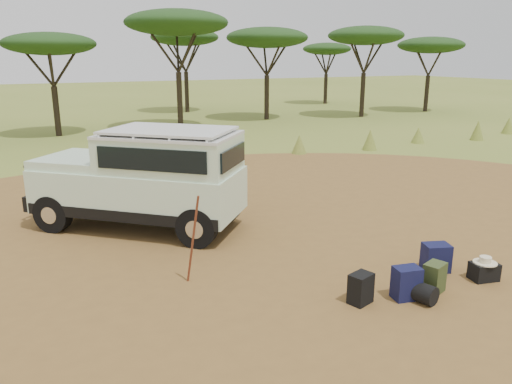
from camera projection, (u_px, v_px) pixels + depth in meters
name	position (u px, v px, depth m)	size (l,w,h in m)	color
ground	(277.00, 264.00, 9.21)	(140.00, 140.00, 0.00)	olive
dirt_clearing	(277.00, 264.00, 9.21)	(23.00, 23.00, 0.01)	brown
grass_fringe	(155.00, 159.00, 16.64)	(36.60, 1.60, 0.90)	olive
acacia_treeline	(103.00, 32.00, 25.36)	(46.70, 13.20, 6.26)	black
safari_vehicle	(145.00, 181.00, 10.89)	(4.60, 4.40, 2.24)	silver
walking_staff	(193.00, 240.00, 8.22)	(0.04, 0.04, 1.59)	brown
backpack_black	(361.00, 289.00, 7.70)	(0.36, 0.26, 0.49)	black
backpack_navy	(406.00, 283.00, 7.83)	(0.41, 0.29, 0.53)	#13163E
backpack_olive	(434.00, 278.00, 8.06)	(0.36, 0.26, 0.50)	#3C4821
duffel_navy	(436.00, 258.00, 8.86)	(0.45, 0.34, 0.51)	#13163E
hard_case	(484.00, 271.00, 8.52)	(0.44, 0.31, 0.31)	black
stuff_sack	(425.00, 294.00, 7.72)	(0.32, 0.32, 0.32)	black
safari_hat	(485.00, 261.00, 8.47)	(0.39, 0.39, 0.12)	beige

